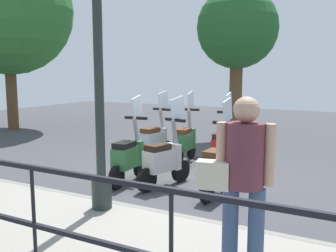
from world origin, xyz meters
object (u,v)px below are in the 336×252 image
object	(u,v)px
scooter_near_0	(218,166)
pedestrian_with_bag	(242,174)
scooter_near_1	(164,159)
scooter_far_0	(223,146)
tree_large	(7,9)
scooter_near_2	(129,156)
scooter_far_1	(185,140)
scooter_far_2	(154,140)
lamp_post_near	(99,73)
tree_distant	(237,30)

from	to	relation	value
scooter_near_0	pedestrian_with_bag	bearing A→B (deg)	-152.97
scooter_near_1	scooter_far_0	bearing A→B (deg)	-0.89
pedestrian_with_bag	tree_large	distance (m)	11.70
scooter_near_2	scooter_far_1	bearing A→B (deg)	-9.99
tree_large	scooter_far_2	bearing A→B (deg)	-105.09
lamp_post_near	scooter_near_0	size ratio (longest dim) A/B	2.62
scooter_far_0	tree_distant	bearing A→B (deg)	11.11
scooter_near_1	scooter_far_0	world-z (taller)	same
lamp_post_near	scooter_near_2	bearing A→B (deg)	21.36
pedestrian_with_bag	scooter_far_0	world-z (taller)	pedestrian_with_bag
pedestrian_with_bag	scooter_near_0	world-z (taller)	pedestrian_with_bag
scooter_near_0	scooter_near_1	size ratio (longest dim) A/B	1.00
pedestrian_with_bag	scooter_far_0	xyz separation A→B (m)	(4.02, 1.58, -0.60)
scooter_near_0	scooter_far_2	world-z (taller)	same
tree_distant	scooter_far_2	world-z (taller)	tree_distant
lamp_post_near	scooter_near_2	xyz separation A→B (m)	(1.54, 0.60, -1.44)
scooter_far_2	lamp_post_near	bearing A→B (deg)	-154.92
tree_distant	scooter_near_2	xyz separation A→B (m)	(-4.98, 0.33, -2.64)
tree_large	scooter_far_2	xyz separation A→B (m)	(-1.78, -6.61, -3.52)
pedestrian_with_bag	scooter_near_2	size ratio (longest dim) A/B	1.03
scooter_far_0	scooter_near_0	bearing A→B (deg)	-165.92
scooter_far_1	scooter_far_2	world-z (taller)	same
lamp_post_near	scooter_near_0	bearing A→B (deg)	-32.39
tree_large	scooter_far_1	world-z (taller)	tree_large
tree_large	lamp_post_near	bearing A→B (deg)	-123.00
pedestrian_with_bag	scooter_far_1	world-z (taller)	pedestrian_with_bag
scooter_near_2	scooter_far_2	xyz separation A→B (m)	(1.63, 0.42, 0.00)
scooter_near_1	scooter_far_0	xyz separation A→B (m)	(1.59, -0.49, 0.00)
lamp_post_near	tree_distant	distance (m)	6.64
tree_large	tree_distant	bearing A→B (deg)	-78.00
scooter_far_1	tree_distant	bearing A→B (deg)	-7.68
scooter_far_0	scooter_far_2	world-z (taller)	same
lamp_post_near	scooter_far_1	bearing A→B (deg)	6.43
scooter_near_1	scooter_far_2	size ratio (longest dim) A/B	1.00
lamp_post_near	tree_distant	bearing A→B (deg)	2.37
scooter_near_0	scooter_far_2	bearing A→B (deg)	55.71
tree_distant	scooter_far_0	distance (m)	4.31
scooter_near_1	scooter_near_2	bearing A→B (deg)	113.24
lamp_post_near	scooter_near_2	world-z (taller)	lamp_post_near
tree_distant	pedestrian_with_bag	bearing A→B (deg)	-161.89
scooter_near_1	scooter_far_2	xyz separation A→B (m)	(1.55, 1.08, 0.00)
scooter_far_2	scooter_near_2	bearing A→B (deg)	-158.37
scooter_near_2	scooter_far_1	xyz separation A→B (m)	(1.86, -0.22, 0.00)
lamp_post_near	scooter_near_1	world-z (taller)	lamp_post_near
tree_large	scooter_near_1	size ratio (longest dim) A/B	4.01
tree_distant	scooter_far_2	size ratio (longest dim) A/B	2.80
lamp_post_near	scooter_near_2	distance (m)	2.20
scooter_near_1	scooter_far_1	size ratio (longest dim) A/B	1.00
pedestrian_with_bag	tree_distant	distance (m)	7.98
scooter_near_2	scooter_far_2	size ratio (longest dim) A/B	1.00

